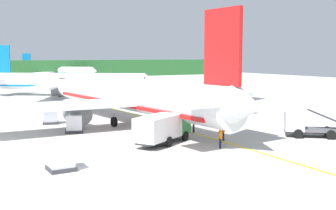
{
  "coord_description": "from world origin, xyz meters",
  "views": [
    {
      "loc": [
        -8.21,
        -27.62,
        7.89
      ],
      "look_at": [
        12.29,
        10.32,
        2.89
      ],
      "focal_mm": 45.25,
      "sensor_mm": 36.0,
      "label": 1
    }
  ],
  "objects_px": {
    "cargo_container_far": "(50,116)",
    "service_truck_fuel": "(307,125)",
    "crew_supervisor": "(194,123)",
    "airliner_foreground": "(130,95)",
    "crew_loader_right": "(223,130)",
    "cargo_container_mid": "(61,158)",
    "airliner_far_taxiway": "(57,71)",
    "service_truck_baggage": "(163,127)",
    "cargo_container_near": "(74,124)",
    "crew_loader_left": "(220,136)",
    "airliner_mid_apron": "(67,82)"
  },
  "relations": [
    {
      "from": "crew_supervisor",
      "to": "airliner_foreground",
      "type": "bearing_deg",
      "value": 111.62
    },
    {
      "from": "service_truck_baggage",
      "to": "airliner_mid_apron",
      "type": "bearing_deg",
      "value": 84.55
    },
    {
      "from": "airliner_mid_apron",
      "to": "airliner_far_taxiway",
      "type": "bearing_deg",
      "value": 77.9
    },
    {
      "from": "crew_loader_right",
      "to": "crew_supervisor",
      "type": "height_order",
      "value": "crew_supervisor"
    },
    {
      "from": "crew_loader_left",
      "to": "airliner_far_taxiway",
      "type": "bearing_deg",
      "value": 82.48
    },
    {
      "from": "airliner_mid_apron",
      "to": "airliner_foreground",
      "type": "bearing_deg",
      "value": -94.19
    },
    {
      "from": "crew_loader_left",
      "to": "cargo_container_near",
      "type": "bearing_deg",
      "value": 124.21
    },
    {
      "from": "crew_loader_right",
      "to": "crew_supervisor",
      "type": "distance_m",
      "value": 4.89
    },
    {
      "from": "service_truck_fuel",
      "to": "crew_supervisor",
      "type": "bearing_deg",
      "value": 140.36
    },
    {
      "from": "cargo_container_mid",
      "to": "crew_loader_left",
      "type": "xyz_separation_m",
      "value": [
        13.95,
        0.68,
        0.11
      ]
    },
    {
      "from": "airliner_far_taxiway",
      "to": "crew_loader_left",
      "type": "bearing_deg",
      "value": -97.52
    },
    {
      "from": "airliner_far_taxiway",
      "to": "service_truck_fuel",
      "type": "xyz_separation_m",
      "value": [
        -6.12,
        -125.73,
        -1.37
      ]
    },
    {
      "from": "service_truck_fuel",
      "to": "service_truck_baggage",
      "type": "bearing_deg",
      "value": 165.37
    },
    {
      "from": "airliner_foreground",
      "to": "crew_loader_right",
      "type": "relative_size",
      "value": 24.98
    },
    {
      "from": "crew_loader_left",
      "to": "crew_supervisor",
      "type": "relative_size",
      "value": 0.97
    },
    {
      "from": "airliner_mid_apron",
      "to": "airliner_far_taxiway",
      "type": "relative_size",
      "value": 1.22
    },
    {
      "from": "cargo_container_mid",
      "to": "airliner_far_taxiway",
      "type": "bearing_deg",
      "value": 76.42
    },
    {
      "from": "cargo_container_far",
      "to": "airliner_mid_apron",
      "type": "bearing_deg",
      "value": 71.81
    },
    {
      "from": "service_truck_fuel",
      "to": "cargo_container_far",
      "type": "bearing_deg",
      "value": 135.5
    },
    {
      "from": "service_truck_baggage",
      "to": "cargo_container_far",
      "type": "distance_m",
      "value": 17.56
    },
    {
      "from": "cargo_container_far",
      "to": "crew_loader_left",
      "type": "relative_size",
      "value": 1.23
    },
    {
      "from": "airliner_mid_apron",
      "to": "cargo_container_far",
      "type": "height_order",
      "value": "airliner_mid_apron"
    },
    {
      "from": "airliner_foreground",
      "to": "cargo_container_near",
      "type": "bearing_deg",
      "value": -160.62
    },
    {
      "from": "airliner_mid_apron",
      "to": "service_truck_baggage",
      "type": "relative_size",
      "value": 4.47
    },
    {
      "from": "airliner_far_taxiway",
      "to": "cargo_container_mid",
      "type": "distance_m",
      "value": 130.22
    },
    {
      "from": "crew_loader_left",
      "to": "cargo_container_mid",
      "type": "bearing_deg",
      "value": -177.2
    },
    {
      "from": "crew_supervisor",
      "to": "crew_loader_left",
      "type": "bearing_deg",
      "value": -104.12
    },
    {
      "from": "service_truck_fuel",
      "to": "cargo_container_mid",
      "type": "distance_m",
      "value": 24.46
    },
    {
      "from": "airliner_foreground",
      "to": "airliner_far_taxiway",
      "type": "relative_size",
      "value": 1.65
    },
    {
      "from": "service_truck_fuel",
      "to": "crew_loader_right",
      "type": "relative_size",
      "value": 3.92
    },
    {
      "from": "cargo_container_far",
      "to": "airliner_far_taxiway",
      "type": "bearing_deg",
      "value": 75.92
    },
    {
      "from": "cargo_container_near",
      "to": "crew_loader_left",
      "type": "xyz_separation_m",
      "value": [
        9.06,
        -13.32,
        0.08
      ]
    },
    {
      "from": "service_truck_baggage",
      "to": "cargo_container_mid",
      "type": "relative_size",
      "value": 3.6
    },
    {
      "from": "service_truck_baggage",
      "to": "crew_loader_right",
      "type": "height_order",
      "value": "service_truck_baggage"
    },
    {
      "from": "cargo_container_mid",
      "to": "airliner_foreground",
      "type": "bearing_deg",
      "value": 53.36
    },
    {
      "from": "crew_supervisor",
      "to": "cargo_container_mid",
      "type": "bearing_deg",
      "value": -153.12
    },
    {
      "from": "airliner_far_taxiway",
      "to": "crew_supervisor",
      "type": "height_order",
      "value": "airliner_far_taxiway"
    },
    {
      "from": "airliner_mid_apron",
      "to": "crew_loader_right",
      "type": "relative_size",
      "value": 18.47
    },
    {
      "from": "cargo_container_near",
      "to": "crew_supervisor",
      "type": "bearing_deg",
      "value": -28.84
    },
    {
      "from": "cargo_container_far",
      "to": "service_truck_fuel",
      "type": "bearing_deg",
      "value": -44.5
    },
    {
      "from": "cargo_container_near",
      "to": "crew_supervisor",
      "type": "distance_m",
      "value": 12.44
    },
    {
      "from": "service_truck_fuel",
      "to": "crew_loader_left",
      "type": "distance_m",
      "value": 10.5
    },
    {
      "from": "service_truck_fuel",
      "to": "cargo_container_mid",
      "type": "xyz_separation_m",
      "value": [
        -24.45,
        -0.84,
        -0.26
      ]
    },
    {
      "from": "cargo_container_mid",
      "to": "cargo_container_far",
      "type": "bearing_deg",
      "value": 79.02
    },
    {
      "from": "service_truck_baggage",
      "to": "airliner_foreground",
      "type": "bearing_deg",
      "value": 80.64
    },
    {
      "from": "airliner_foreground",
      "to": "service_truck_baggage",
      "type": "distance_m",
      "value": 12.43
    },
    {
      "from": "service_truck_fuel",
      "to": "service_truck_baggage",
      "type": "height_order",
      "value": "service_truck_fuel"
    },
    {
      "from": "service_truck_fuel",
      "to": "crew_supervisor",
      "type": "xyz_separation_m",
      "value": [
        -8.65,
        7.17,
        -0.12
      ]
    },
    {
      "from": "airliner_mid_apron",
      "to": "service_truck_fuel",
      "type": "distance_m",
      "value": 54.69
    },
    {
      "from": "airliner_foreground",
      "to": "cargo_container_near",
      "type": "xyz_separation_m",
      "value": [
        -7.48,
        -2.63,
        -2.46
      ]
    }
  ]
}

